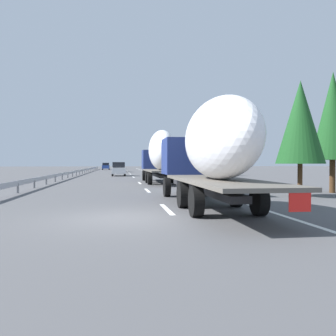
{
  "coord_description": "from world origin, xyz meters",
  "views": [
    {
      "loc": [
        -11.27,
        0.05,
        1.8
      ],
      "look_at": [
        18.73,
        -4.24,
        1.35
      ],
      "focal_mm": 36.93,
      "sensor_mm": 36.0,
      "label": 1
    }
  ],
  "objects_px": {
    "car_silver_hatch": "(120,167)",
    "car_yellow_coupe": "(118,166)",
    "car_blue_sedan": "(106,166)",
    "truck_trailing": "(210,149)",
    "truck_lead": "(160,155)",
    "road_sign": "(162,160)",
    "car_white_van": "(119,169)"
  },
  "relations": [
    {
      "from": "car_yellow_coupe",
      "to": "truck_trailing",
      "type": "bearing_deg",
      "value": -177.58
    },
    {
      "from": "car_blue_sedan",
      "to": "car_yellow_coupe",
      "type": "distance_m",
      "value": 12.19
    },
    {
      "from": "truck_trailing",
      "to": "car_white_van",
      "type": "xyz_separation_m",
      "value": [
        34.61,
        3.66,
        -1.43
      ]
    },
    {
      "from": "car_yellow_coupe",
      "to": "road_sign",
      "type": "height_order",
      "value": "road_sign"
    },
    {
      "from": "car_yellow_coupe",
      "to": "road_sign",
      "type": "distance_m",
      "value": 50.91
    },
    {
      "from": "truck_trailing",
      "to": "car_blue_sedan",
      "type": "distance_m",
      "value": 79.2
    },
    {
      "from": "car_blue_sedan",
      "to": "road_sign",
      "type": "bearing_deg",
      "value": -165.34
    },
    {
      "from": "truck_trailing",
      "to": "car_blue_sedan",
      "type": "bearing_deg",
      "value": 5.08
    },
    {
      "from": "truck_lead",
      "to": "car_silver_hatch",
      "type": "relative_size",
      "value": 2.7
    },
    {
      "from": "truck_lead",
      "to": "car_blue_sedan",
      "type": "xyz_separation_m",
      "value": [
        61.82,
        7.01,
        -1.61
      ]
    },
    {
      "from": "car_blue_sedan",
      "to": "truck_trailing",
      "type": "bearing_deg",
      "value": -174.92
    },
    {
      "from": "car_white_van",
      "to": "road_sign",
      "type": "relative_size",
      "value": 1.19
    },
    {
      "from": "truck_lead",
      "to": "truck_trailing",
      "type": "xyz_separation_m",
      "value": [
        -17.05,
        0.0,
        -0.15
      ]
    },
    {
      "from": "truck_trailing",
      "to": "car_yellow_coupe",
      "type": "bearing_deg",
      "value": 2.42
    },
    {
      "from": "car_blue_sedan",
      "to": "car_silver_hatch",
      "type": "height_order",
      "value": "car_blue_sedan"
    },
    {
      "from": "truck_lead",
      "to": "car_white_van",
      "type": "bearing_deg",
      "value": 11.76
    },
    {
      "from": "car_blue_sedan",
      "to": "car_silver_hatch",
      "type": "bearing_deg",
      "value": -171.32
    },
    {
      "from": "truck_trailing",
      "to": "truck_lead",
      "type": "bearing_deg",
      "value": -0.0
    },
    {
      "from": "car_silver_hatch",
      "to": "road_sign",
      "type": "relative_size",
      "value": 1.33
    },
    {
      "from": "truck_lead",
      "to": "road_sign",
      "type": "distance_m",
      "value": 23.39
    },
    {
      "from": "car_yellow_coupe",
      "to": "road_sign",
      "type": "relative_size",
      "value": 1.41
    },
    {
      "from": "truck_lead",
      "to": "car_white_van",
      "type": "relative_size",
      "value": 3.03
    },
    {
      "from": "truck_lead",
      "to": "car_silver_hatch",
      "type": "distance_m",
      "value": 38.72
    },
    {
      "from": "car_white_van",
      "to": "car_yellow_coupe",
      "type": "height_order",
      "value": "car_white_van"
    },
    {
      "from": "car_silver_hatch",
      "to": "truck_lead",
      "type": "bearing_deg",
      "value": -174.88
    },
    {
      "from": "truck_trailing",
      "to": "car_white_van",
      "type": "distance_m",
      "value": 34.83
    },
    {
      "from": "car_blue_sedan",
      "to": "road_sign",
      "type": "xyz_separation_m",
      "value": [
        -38.64,
        -10.11,
        1.4
      ]
    },
    {
      "from": "truck_trailing",
      "to": "road_sign",
      "type": "xyz_separation_m",
      "value": [
        40.23,
        -3.1,
        -0.05
      ]
    },
    {
      "from": "car_silver_hatch",
      "to": "car_yellow_coupe",
      "type": "height_order",
      "value": "car_yellow_coupe"
    },
    {
      "from": "truck_lead",
      "to": "car_yellow_coupe",
      "type": "height_order",
      "value": "truck_lead"
    },
    {
      "from": "car_silver_hatch",
      "to": "car_blue_sedan",
      "type": "bearing_deg",
      "value": 8.68
    },
    {
      "from": "truck_trailing",
      "to": "car_white_van",
      "type": "relative_size",
      "value": 3.22
    }
  ]
}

